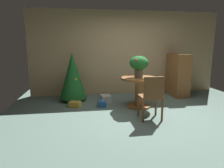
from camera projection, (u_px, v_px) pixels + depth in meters
The scene contains 10 objects.
ground_plane at pixel (148, 116), 4.30m from camera, with size 6.60×6.60×0.00m, color slate.
back_wall_panel at pixel (127, 53), 6.18m from camera, with size 6.00×0.10×2.60m, color tan.
round_dining_table at pixel (139, 87), 4.86m from camera, with size 0.91×0.91×0.76m.
flower_vase at pixel (139, 64), 4.75m from camera, with size 0.46×0.47×0.53m.
wooden_chair_near at pixel (152, 95), 3.99m from camera, with size 0.45×0.39×0.93m.
holiday_tree at pixel (73, 76), 5.39m from camera, with size 0.74×0.74×1.35m.
gift_box_blue at pixel (102, 104), 5.00m from camera, with size 0.21×0.26×0.14m.
gift_box_gold at pixel (75, 104), 4.96m from camera, with size 0.34×0.31×0.14m.
gift_box_cream at pixel (106, 99), 5.35m from camera, with size 0.28×0.30×0.20m.
wooden_cabinet at pixel (178, 75), 5.98m from camera, with size 0.45×0.80×1.29m.
Camera 1 is at (-1.41, -3.91, 1.53)m, focal length 31.14 mm.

